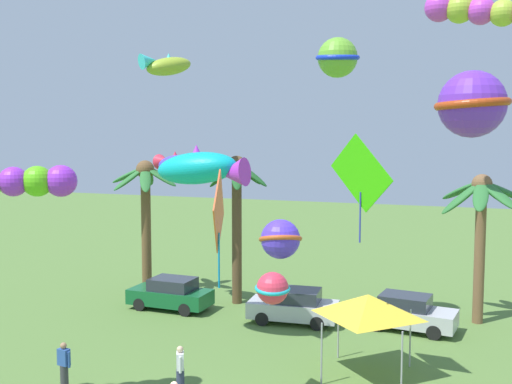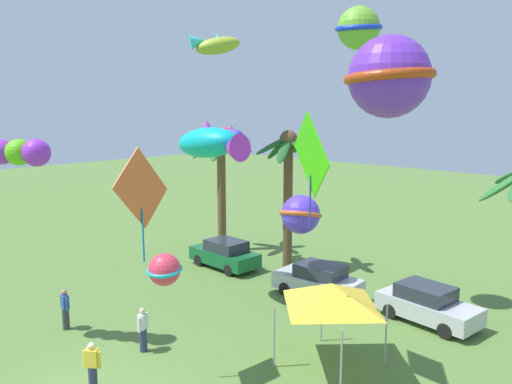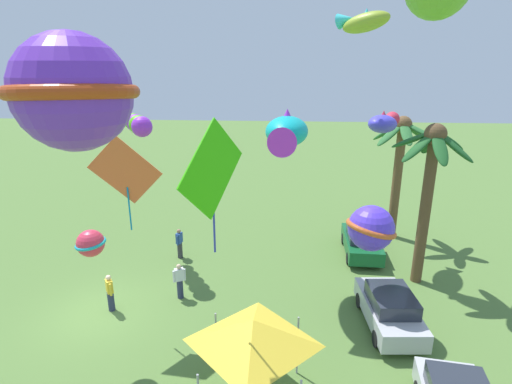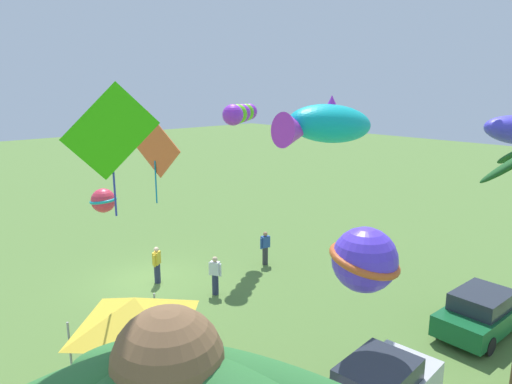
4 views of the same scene
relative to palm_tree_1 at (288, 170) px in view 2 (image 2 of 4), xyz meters
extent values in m
ellipsoid|color=#2D7033|center=(10.39, 0.24, 0.34)|extent=(2.03, 1.44, 1.61)
cylinder|color=brown|center=(0.01, 0.00, -1.83)|extent=(0.48, 0.48, 6.83)
ellipsoid|color=#1E5623|center=(0.79, -0.03, 1.15)|extent=(1.72, 0.61, 1.30)
ellipsoid|color=#1E5623|center=(0.38, 0.68, 1.14)|extent=(1.28, 1.74, 1.33)
ellipsoid|color=#1E5623|center=(-0.37, 0.75, 1.24)|extent=(1.29, 1.84, 1.14)
ellipsoid|color=#1E5623|center=(-0.73, 0.05, 1.09)|extent=(1.66, 0.66, 1.41)
ellipsoid|color=#1E5623|center=(-0.42, -0.75, 1.28)|extent=(1.37, 1.85, 1.06)
ellipsoid|color=#1E5623|center=(0.30, -0.69, 1.11)|extent=(1.13, 1.73, 1.38)
sphere|color=brown|center=(0.01, 0.00, 1.59)|extent=(0.91, 0.91, 0.91)
cylinder|color=brown|center=(-5.11, 0.10, -1.98)|extent=(0.50, 0.50, 6.51)
ellipsoid|color=#2D7033|center=(-4.21, 0.07, 0.93)|extent=(1.92, 0.64, 1.15)
ellipsoid|color=#2D7033|center=(-4.63, 0.89, 0.99)|extent=(1.50, 1.96, 1.04)
ellipsoid|color=#2D7033|center=(-5.43, 0.89, 0.85)|extent=(1.21, 1.92, 1.29)
ellipsoid|color=#2D7033|center=(-6.02, -0.01, 0.98)|extent=(1.99, 0.79, 1.06)
ellipsoid|color=#2D7033|center=(-5.66, -0.53, 0.82)|extent=(1.61, 1.73, 1.34)
ellipsoid|color=#2D7033|center=(-4.69, -0.61, 0.82)|extent=(1.41, 1.84, 1.35)
sphere|color=brown|center=(-5.11, 0.10, 1.27)|extent=(0.95, 0.95, 0.95)
cube|color=#BCBCC1|center=(8.42, -1.44, -4.64)|extent=(4.08, 2.17, 0.70)
cube|color=#282D38|center=(8.27, -1.42, -4.01)|extent=(2.20, 1.73, 0.56)
cylinder|color=black|center=(9.72, -0.81, -4.94)|extent=(0.62, 0.25, 0.60)
cylinder|color=black|center=(9.52, -2.37, -4.94)|extent=(0.62, 0.25, 0.60)
cylinder|color=black|center=(7.32, -0.52, -4.94)|extent=(0.62, 0.25, 0.60)
cylinder|color=black|center=(7.12, -2.07, -4.94)|extent=(0.62, 0.25, 0.60)
cube|color=#BCBCC1|center=(3.51, -2.11, -4.64)|extent=(4.02, 2.00, 0.70)
cube|color=#282D38|center=(3.66, -2.10, -4.01)|extent=(2.14, 1.65, 0.56)
cylinder|color=black|center=(2.37, -2.99, -4.94)|extent=(0.61, 0.23, 0.60)
cylinder|color=black|center=(2.25, -1.43, -4.94)|extent=(0.61, 0.23, 0.60)
cylinder|color=black|center=(4.78, -2.80, -4.94)|extent=(0.61, 0.23, 0.60)
cylinder|color=black|center=(4.66, -1.24, -4.94)|extent=(0.61, 0.23, 0.60)
cube|color=#145B2D|center=(-2.60, -2.08, -4.64)|extent=(3.95, 1.81, 0.70)
cube|color=#282D38|center=(-2.45, -2.08, -4.01)|extent=(2.07, 1.55, 0.56)
cylinder|color=black|center=(-3.83, -2.82, -4.94)|extent=(0.60, 0.20, 0.60)
cylinder|color=black|center=(-3.78, -1.26, -4.94)|extent=(0.60, 0.20, 0.60)
cylinder|color=black|center=(-1.41, -2.89, -4.94)|extent=(0.60, 0.20, 0.60)
cylinder|color=black|center=(-1.37, -1.33, -4.94)|extent=(0.60, 0.20, 0.60)
cylinder|color=#2D3351|center=(3.37, -13.09, -4.82)|extent=(0.26, 0.26, 0.84)
cube|color=yellow|center=(3.37, -13.09, -4.13)|extent=(0.44, 0.41, 0.54)
sphere|color=beige|center=(3.37, -13.09, -3.76)|extent=(0.21, 0.21, 0.21)
cylinder|color=yellow|center=(3.56, -12.96, -4.18)|extent=(0.09, 0.09, 0.52)
cylinder|color=yellow|center=(3.18, -13.22, -4.18)|extent=(0.09, 0.09, 0.52)
cylinder|color=#38383D|center=(-1.45, -11.52, -4.82)|extent=(0.26, 0.26, 0.84)
cube|color=#2D519E|center=(-1.45, -11.52, -4.13)|extent=(0.41, 0.29, 0.54)
sphere|color=#A37556|center=(-1.45, -11.52, -3.76)|extent=(0.21, 0.21, 0.21)
cylinder|color=#2D519E|center=(-1.67, -11.48, -4.18)|extent=(0.09, 0.09, 0.52)
cylinder|color=#2D519E|center=(-1.22, -11.55, -4.18)|extent=(0.09, 0.09, 0.52)
cylinder|color=#2D3351|center=(2.25, -10.53, -4.82)|extent=(0.26, 0.26, 0.84)
cube|color=silver|center=(2.25, -10.53, -4.13)|extent=(0.38, 0.44, 0.54)
sphere|color=beige|center=(2.25, -10.53, -3.76)|extent=(0.21, 0.21, 0.21)
cylinder|color=silver|center=(2.14, -10.33, -4.18)|extent=(0.09, 0.09, 0.52)
cylinder|color=silver|center=(2.35, -10.74, -4.18)|extent=(0.09, 0.09, 0.52)
cylinder|color=#9E9EA3|center=(6.30, -8.24, -4.19)|extent=(0.06, 0.06, 2.10)
cylinder|color=#9E9EA3|center=(8.90, -8.24, -4.19)|extent=(0.06, 0.06, 2.10)
cylinder|color=#9E9EA3|center=(6.30, -5.64, -4.19)|extent=(0.06, 0.06, 2.10)
cylinder|color=#9E9EA3|center=(8.90, -5.64, -4.19)|extent=(0.06, 0.06, 2.10)
pyramid|color=yellow|center=(7.60, -6.94, -2.77)|extent=(2.86, 2.86, 0.75)
cube|color=orange|center=(4.08, -11.62, 0.85)|extent=(0.75, 2.36, 2.45)
cylinder|color=#0A7EC1|center=(4.08, -11.62, -0.55)|extent=(0.05, 0.05, 1.60)
sphere|color=#9C2FE2|center=(-0.49, -12.62, 1.68)|extent=(0.94, 0.94, 0.94)
sphere|color=#5ECF1A|center=(-1.05, -12.97, 1.68)|extent=(0.90, 0.90, 0.90)
sphere|color=#9C2FE2|center=(-1.60, -13.32, 1.68)|extent=(0.86, 0.86, 0.86)
sphere|color=#6DB832|center=(5.44, -2.41, 6.19)|extent=(1.64, 1.64, 1.64)
torus|color=#1734DF|center=(5.44, -2.41, 6.19)|extent=(2.29, 2.30, 0.38)
ellipsoid|color=#0EB2B8|center=(0.79, -6.13, 1.75)|extent=(3.63, 1.98, 1.54)
cone|color=#B830D1|center=(2.31, -6.26, 1.62)|extent=(1.26, 1.18, 1.17)
cone|color=#B830D1|center=(0.79, -6.13, 2.31)|extent=(0.73, 0.73, 0.70)
ellipsoid|color=#99B52E|center=(-2.12, -2.81, 6.09)|extent=(2.20, 2.49, 1.18)
cone|color=#3AD3D9|center=(-2.68, -3.61, 6.27)|extent=(1.03, 1.06, 0.81)
cone|color=#3AD3D9|center=(-2.12, -2.81, 6.44)|extent=(0.60, 0.60, 0.44)
sphere|color=purple|center=(10.75, -9.49, 3.86)|extent=(1.84, 1.84, 1.84)
torus|color=#B63C13|center=(10.75, -9.49, 3.86)|extent=(2.59, 2.59, 0.35)
sphere|color=#F13552|center=(5.90, -12.22, -1.06)|extent=(0.87, 0.87, 0.87)
torus|color=#1CB0C0|center=(5.90, -12.22, -1.06)|extent=(1.28, 1.28, 0.22)
cube|color=#38CF0C|center=(7.45, -7.97, 1.81)|extent=(2.22, 1.25, 2.51)
cylinder|color=#303AAC|center=(7.45, -7.97, 0.38)|extent=(0.05, 0.05, 1.64)
sphere|color=#5837F0|center=(3.19, -2.99, -1.37)|extent=(1.69, 1.69, 1.69)
torus|color=#D35926|center=(3.19, -2.99, -1.37)|extent=(2.44, 2.43, 0.66)
ellipsoid|color=#4A41E5|center=(-2.50, -1.59, 1.65)|extent=(2.72, 2.27, 1.12)
cone|color=#DC2D44|center=(-3.42, -1.05, 1.76)|extent=(1.10, 1.08, 0.83)
cone|color=#DC2D44|center=(-2.50, -1.59, 2.04)|extent=(0.65, 0.65, 0.49)
camera|label=1|loc=(10.87, -27.27, 2.99)|focal=42.53mm
camera|label=2|loc=(16.61, -20.09, 3.20)|focal=36.04mm
camera|label=3|loc=(16.87, -6.15, 4.24)|focal=27.84mm
camera|label=4|loc=(12.84, 3.43, 2.98)|focal=32.89mm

